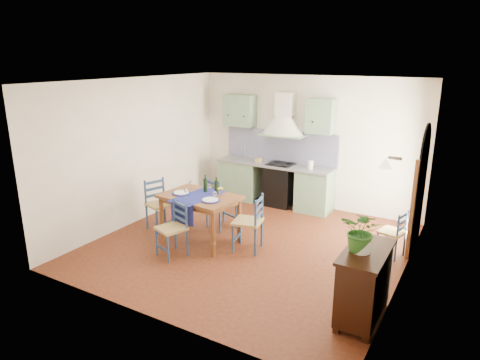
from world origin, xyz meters
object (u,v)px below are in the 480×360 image
Objects in this scene: chair_near at (173,228)px; sideboard at (364,282)px; dining_table at (200,201)px; potted_plant at (362,231)px.

chair_near is 3.17m from sideboard.
chair_near is 0.87× the size of sideboard.
dining_table is 3.24m from potted_plant.
dining_table is 1.54× the size of chair_near.
sideboard reaches higher than chair_near.
potted_plant is at bearing -17.88° from dining_table.
dining_table is at bearing 163.62° from sideboard.
potted_plant reaches higher than dining_table.
dining_table is 0.75m from chair_near.
sideboard is at bearing 53.54° from potted_plant.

